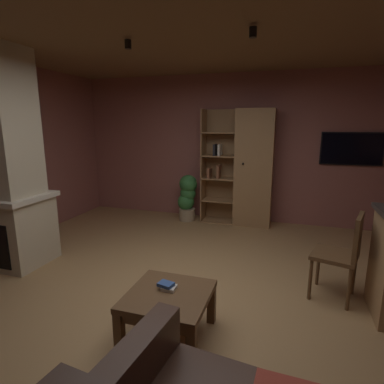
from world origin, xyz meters
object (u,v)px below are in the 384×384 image
stone_fireplace (3,172)px  potted_floor_plant (187,196)px  dining_chair (344,251)px  wall_mounted_tv (352,149)px  table_book_1 (166,284)px  bookshelf_cabinet (249,169)px  table_book_0 (169,288)px  coffee_table (169,302)px

stone_fireplace → potted_floor_plant: 3.01m
dining_chair → wall_mounted_tv: bearing=81.2°
wall_mounted_tv → table_book_1: bearing=-118.7°
bookshelf_cabinet → table_book_1: 3.31m
table_book_0 → wall_mounted_tv: (1.86, 3.46, 0.96)m
stone_fireplace → table_book_1: 2.66m
table_book_0 → table_book_1: 0.04m
coffee_table → table_book_1: bearing=128.3°
table_book_0 → table_book_1: (-0.03, -0.00, 0.03)m
stone_fireplace → potted_floor_plant: stone_fireplace is taller
table_book_0 → potted_floor_plant: size_ratio=0.13×
stone_fireplace → dining_chair: bearing=4.4°
coffee_table → table_book_0: bearing=104.5°
table_book_0 → table_book_1: size_ratio=0.89×
table_book_1 → stone_fireplace: bearing=163.7°
potted_floor_plant → bookshelf_cabinet: bearing=5.3°
table_book_0 → wall_mounted_tv: size_ratio=0.12×
coffee_table → table_book_0: (-0.02, 0.06, 0.10)m
stone_fireplace → potted_floor_plant: size_ratio=3.10×
bookshelf_cabinet → potted_floor_plant: size_ratio=2.37×
potted_floor_plant → table_book_1: bearing=-74.9°
dining_chair → stone_fireplace: bearing=-175.6°
coffee_table → table_book_1: 0.14m
stone_fireplace → potted_floor_plant: bearing=56.6°
table_book_0 → potted_floor_plant: (-0.88, 3.14, 0.04)m
coffee_table → wall_mounted_tv: (1.85, 3.51, 1.06)m
bookshelf_cabinet → dining_chair: (1.26, -2.23, -0.48)m
stone_fireplace → table_book_1: bearing=-16.3°
table_book_1 → wall_mounted_tv: size_ratio=0.13×
stone_fireplace → potted_floor_plant: (1.60, 2.43, -0.74)m
coffee_table → potted_floor_plant: bearing=105.6°
bookshelf_cabinet → potted_floor_plant: 1.24m
table_book_1 → wall_mounted_tv: (1.89, 3.46, 0.93)m
bookshelf_cabinet → wall_mounted_tv: (1.63, 0.21, 0.37)m
potted_floor_plant → coffee_table: bearing=-74.4°
bookshelf_cabinet → dining_chair: bearing=-60.6°
stone_fireplace → wall_mounted_tv: stone_fireplace is taller
coffee_table → dining_chair: size_ratio=0.74×
bookshelf_cabinet → wall_mounted_tv: 1.69m
table_book_0 → potted_floor_plant: bearing=105.6°
coffee_table → dining_chair: 1.84m
table_book_0 → dining_chair: dining_chair is taller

